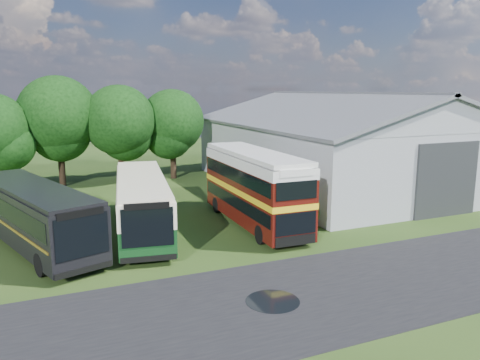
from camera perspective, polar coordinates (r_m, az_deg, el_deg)
name	(u,v)px	position (r m, az deg, el deg)	size (l,w,h in m)	color
ground	(272,270)	(22.55, 3.89, -10.91)	(120.00, 120.00, 0.00)	#1D3611
asphalt_road	(364,284)	(21.75, 14.84, -12.12)	(60.00, 8.00, 0.02)	black
puddle	(273,302)	(19.48, 3.99, -14.58)	(2.20, 2.20, 0.01)	black
storage_shed	(341,138)	(42.65, 12.16, 5.05)	(18.80, 24.80, 8.15)	gray
tree_mid	(58,116)	(43.46, -21.30, 7.33)	(6.80, 6.80, 9.60)	black
tree_right_a	(119,121)	(42.98, -14.49, 7.03)	(6.26, 6.26, 8.83)	black
tree_right_b	(172,121)	(44.81, -8.27, 7.09)	(5.98, 5.98, 8.45)	black
shrub_front	(307,224)	(30.11, 8.19, -5.32)	(1.70, 1.70, 1.70)	#194714
shrub_mid	(292,216)	(31.76, 6.31, -4.41)	(1.60, 1.60, 1.60)	#194714
shrub_back	(278,209)	(33.46, 4.62, -3.59)	(1.80, 1.80, 1.80)	#194714
bus_green_single	(142,203)	(28.36, -11.87, -2.72)	(4.72, 12.50, 3.36)	black
bus_maroon_double	(254,188)	(29.16, 1.77, -1.04)	(3.01, 10.89, 4.66)	black
bus_dark_single	(34,215)	(27.40, -23.82, -3.89)	(6.65, 12.56, 3.39)	black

